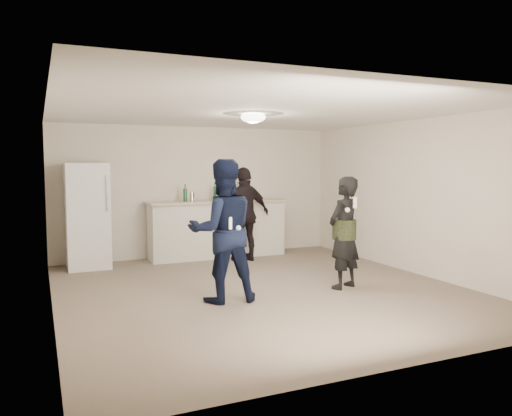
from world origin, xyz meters
name	(u,v)px	position (x,y,z in m)	size (l,w,h in m)	color
floor	(262,290)	(0.00, 0.00, 0.00)	(6.00, 6.00, 0.00)	#6B5B4C
ceiling	(262,112)	(0.00, 0.00, 2.50)	(6.00, 6.00, 0.00)	silver
wall_back	(198,192)	(0.00, 3.00, 1.25)	(6.00, 6.00, 0.00)	beige
wall_front	(407,226)	(0.00, -3.00, 1.25)	(6.00, 6.00, 0.00)	beige
wall_left	(49,209)	(-2.75, 0.00, 1.25)	(6.00, 6.00, 0.00)	beige
wall_right	(416,197)	(2.75, 0.00, 1.25)	(6.00, 6.00, 0.00)	beige
counter	(218,230)	(0.27, 2.67, 0.53)	(2.60, 0.56, 1.05)	beige
counter_top	(217,202)	(0.27, 2.67, 1.07)	(2.68, 0.64, 0.04)	#BEAE93
fridge	(87,216)	(-2.10, 2.60, 0.90)	(0.70, 0.70, 1.80)	white
fridge_handle	(107,193)	(-1.82, 2.23, 1.30)	(0.02, 0.02, 0.60)	#BCBCC1
ceiling_dome	(253,117)	(0.00, 0.30, 2.45)	(0.36, 0.36, 0.16)	white
shaker	(192,197)	(-0.23, 2.64, 1.18)	(0.08, 0.08, 0.17)	silver
man	(222,231)	(-0.71, -0.34, 0.92)	(0.89, 0.70, 1.84)	#0D1939
woman	(344,233)	(1.12, -0.38, 0.80)	(0.59, 0.38, 1.61)	black
camo_shorts	(344,229)	(1.12, -0.38, 0.85)	(0.34, 0.34, 0.28)	#2A3A1A
spectator	(245,214)	(0.61, 2.09, 0.87)	(1.01, 0.42, 1.73)	black
remote_man	(230,223)	(-0.71, -0.62, 1.05)	(0.04, 0.04, 0.15)	white
nunchuk_man	(238,228)	(-0.59, -0.59, 0.98)	(0.07, 0.07, 0.07)	white
remote_woman	(355,203)	(1.12, -0.63, 1.25)	(0.04, 0.04, 0.15)	white
nunchuk_woman	(347,210)	(1.02, -0.60, 1.15)	(0.07, 0.07, 0.07)	silver
bottle_cluster	(203,195)	(-0.01, 2.67, 1.21)	(0.91, 0.15, 0.27)	#113D1C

